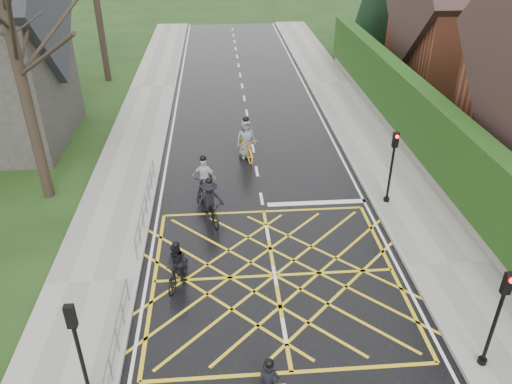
{
  "coord_description": "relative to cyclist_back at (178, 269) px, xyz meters",
  "views": [
    {
      "loc": [
        -1.65,
        -12.93,
        10.81
      ],
      "look_at": [
        -0.37,
        3.37,
        1.3
      ],
      "focal_mm": 35.0,
      "sensor_mm": 36.0,
      "label": 1
    }
  ],
  "objects": [
    {
      "name": "ground",
      "position": [
        3.17,
        0.16,
        -0.62
      ],
      "size": [
        120.0,
        120.0,
        0.0
      ],
      "primitive_type": "plane",
      "color": "black",
      "rests_on": "ground"
    },
    {
      "name": "road",
      "position": [
        3.17,
        0.16,
        -0.62
      ],
      "size": [
        9.0,
        80.0,
        0.01
      ],
      "primitive_type": "cube",
      "color": "black",
      "rests_on": "ground"
    },
    {
      "name": "sidewalk_right",
      "position": [
        9.17,
        0.16,
        -0.55
      ],
      "size": [
        3.0,
        80.0,
        0.15
      ],
      "primitive_type": "cube",
      "color": "gray",
      "rests_on": "ground"
    },
    {
      "name": "sidewalk_left",
      "position": [
        -2.83,
        0.16,
        -0.55
      ],
      "size": [
        3.0,
        80.0,
        0.15
      ],
      "primitive_type": "cube",
      "color": "gray",
      "rests_on": "ground"
    },
    {
      "name": "stone_wall",
      "position": [
        10.92,
        6.16,
        -0.27
      ],
      "size": [
        0.5,
        38.0,
        0.7
      ],
      "primitive_type": "cube",
      "color": "slate",
      "rests_on": "ground"
    },
    {
      "name": "hedge",
      "position": [
        10.92,
        6.16,
        1.48
      ],
      "size": [
        0.9,
        38.0,
        2.8
      ],
      "primitive_type": "cube",
      "color": "black",
      "rests_on": "stone_wall"
    },
    {
      "name": "house_far",
      "position": [
        17.92,
        18.16,
        3.74
      ],
      "size": [
        9.8,
        8.8,
        10.3
      ],
      "color": "brown",
      "rests_on": "ground"
    },
    {
      "name": "railing_south",
      "position": [
        -1.48,
        -3.34,
        0.16
      ],
      "size": [
        0.05,
        5.04,
        1.03
      ],
      "color": "slate",
      "rests_on": "ground"
    },
    {
      "name": "railing_north",
      "position": [
        -1.48,
        4.16,
        0.17
      ],
      "size": [
        0.05,
        6.04,
        1.03
      ],
      "color": "slate",
      "rests_on": "ground"
    },
    {
      "name": "traffic_light_ne",
      "position": [
        8.27,
        4.36,
        1.04
      ],
      "size": [
        0.24,
        0.31,
        3.21
      ],
      "rotation": [
        0.0,
        0.0,
        3.14
      ],
      "color": "black",
      "rests_on": "ground"
    },
    {
      "name": "traffic_light_se",
      "position": [
        8.27,
        -4.04,
        1.04
      ],
      "size": [
        0.24,
        0.31,
        3.21
      ],
      "rotation": [
        0.0,
        0.0,
        3.14
      ],
      "color": "black",
      "rests_on": "ground"
    },
    {
      "name": "traffic_light_sw",
      "position": [
        -1.93,
        -4.33,
        1.04
      ],
      "size": [
        0.24,
        0.31,
        3.21
      ],
      "color": "black",
      "rests_on": "ground"
    },
    {
      "name": "cyclist_back",
      "position": [
        0.0,
        0.0,
        0.0
      ],
      "size": [
        0.97,
        1.7,
        1.65
      ],
      "rotation": [
        0.0,
        0.0,
        -0.33
      ],
      "color": "black",
      "rests_on": "ground"
    },
    {
      "name": "cyclist_mid",
      "position": [
        1.03,
        3.73,
        0.06
      ],
      "size": [
        1.27,
        2.02,
        1.86
      ],
      "rotation": [
        0.0,
        0.0,
        0.35
      ],
      "color": "black",
      "rests_on": "ground"
    },
    {
      "name": "cyclist_front",
      "position": [
        0.79,
        5.58,
        0.08
      ],
      "size": [
        1.1,
        1.97,
        1.9
      ],
      "rotation": [
        0.0,
        0.0,
        -0.31
      ],
      "color": "black",
      "rests_on": "ground"
    },
    {
      "name": "cyclist_lead",
      "position": [
        2.77,
        9.18,
        0.11
      ],
      "size": [
        1.21,
        2.27,
        2.1
      ],
      "rotation": [
        0.0,
        0.0,
        0.22
      ],
      "color": "gold",
      "rests_on": "ground"
    }
  ]
}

